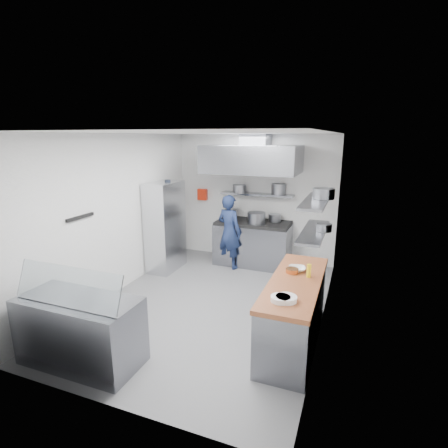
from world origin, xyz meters
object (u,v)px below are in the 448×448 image
at_px(chef, 229,232).
at_px(display_case, 81,331).
at_px(gas_range, 253,244).
at_px(wire_rack, 165,226).

relative_size(chef, display_case, 1.05).
relative_size(gas_range, chef, 1.01).
bearing_deg(gas_range, chef, -137.13).
height_order(gas_range, chef, chef).
height_order(gas_range, wire_rack, wire_rack).
relative_size(chef, wire_rack, 0.85).
distance_m(wire_rack, display_case, 3.27).
height_order(chef, display_case, chef).
height_order(chef, wire_rack, wire_rack).
bearing_deg(gas_range, wire_rack, -150.24).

